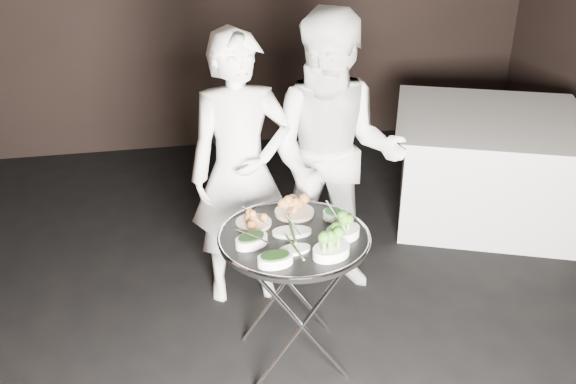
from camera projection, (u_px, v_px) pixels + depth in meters
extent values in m
cylinder|color=silver|center=(302.00, 326.00, 3.03)|extent=(0.52, 0.02, 0.76)
cylinder|color=silver|center=(302.00, 326.00, 3.03)|extent=(0.52, 0.02, 0.76)
cylinder|color=silver|center=(286.00, 281.00, 3.38)|extent=(0.52, 0.02, 0.76)
cylinder|color=silver|center=(286.00, 281.00, 3.38)|extent=(0.52, 0.02, 0.76)
cylinder|color=silver|center=(250.00, 249.00, 3.01)|extent=(0.02, 0.44, 0.02)
cylinder|color=silver|center=(336.00, 240.00, 3.09)|extent=(0.02, 0.44, 0.02)
cylinder|color=black|center=(294.00, 238.00, 3.03)|extent=(0.75, 0.75, 0.03)
torus|color=silver|center=(294.00, 236.00, 3.02)|extent=(0.76, 0.76, 0.02)
cylinder|color=beige|center=(254.00, 223.00, 3.12)|extent=(0.18, 0.18, 0.02)
cylinder|color=beige|center=(294.00, 212.00, 3.22)|extent=(0.21, 0.21, 0.02)
cylinder|color=white|center=(333.00, 215.00, 3.18)|extent=(0.11, 0.11, 0.04)
cylinder|color=silver|center=(253.00, 215.00, 3.11)|extent=(0.09, 0.19, 0.01)
cylinder|color=silver|center=(295.00, 206.00, 3.19)|extent=(0.12, 0.18, 0.01)
cylinder|color=silver|center=(332.00, 210.00, 3.16)|extent=(0.02, 0.20, 0.01)
cylinder|color=silver|center=(251.00, 236.00, 2.92)|extent=(0.14, 0.16, 0.01)
cylinder|color=silver|center=(340.00, 227.00, 3.00)|extent=(0.16, 0.14, 0.01)
cylinder|color=silver|center=(294.00, 225.00, 3.01)|extent=(0.04, 0.20, 0.01)
imported|color=white|center=(241.00, 172.00, 3.57)|extent=(0.62, 0.41, 1.67)
imported|color=white|center=(334.00, 158.00, 3.65)|extent=(1.02, 0.91, 1.76)
cube|color=white|center=(485.00, 167.00, 4.74)|extent=(1.25, 1.25, 0.78)
cube|color=white|center=(493.00, 118.00, 4.56)|extent=(1.41, 1.41, 0.02)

